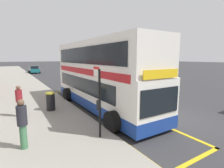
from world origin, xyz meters
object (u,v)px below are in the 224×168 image
pedestrian_further_back (19,100)px  litter_bin (51,101)px  bus_stop_sign (99,97)px  pedestrian_waiting_near_sign (22,122)px  parked_car_teal_kerbside (34,70)px  double_decker_bus (100,77)px

pedestrian_further_back → litter_bin: 1.77m
bus_stop_sign → pedestrian_waiting_near_sign: bus_stop_sign is taller
pedestrian_further_back → litter_bin: bearing=9.8°
parked_car_teal_kerbside → pedestrian_waiting_near_sign: 34.20m
pedestrian_further_back → parked_car_teal_kerbside: bearing=81.6°
pedestrian_waiting_near_sign → pedestrian_further_back: pedestrian_waiting_near_sign is taller
bus_stop_sign → pedestrian_waiting_near_sign: bearing=168.7°
double_decker_bus → pedestrian_waiting_near_sign: size_ratio=5.94×
double_decker_bus → bus_stop_sign: 4.64m
double_decker_bus → parked_car_teal_kerbside: double_decker_bus is taller
bus_stop_sign → litter_bin: bus_stop_sign is taller
pedestrian_further_back → litter_bin: size_ratio=1.55×
bus_stop_sign → parked_car_teal_kerbside: bus_stop_sign is taller
bus_stop_sign → litter_bin: size_ratio=2.58×
double_decker_bus → pedestrian_waiting_near_sign: 6.12m
double_decker_bus → pedestrian_further_back: double_decker_bus is taller
pedestrian_waiting_near_sign → litter_bin: (1.80, 4.15, -0.43)m
pedestrian_waiting_near_sign → pedestrian_further_back: (0.10, 3.85, -0.05)m
double_decker_bus → parked_car_teal_kerbside: 30.38m
double_decker_bus → bus_stop_sign: double_decker_bus is taller
bus_stop_sign → parked_car_teal_kerbside: 34.51m
bus_stop_sign → pedestrian_further_back: bus_stop_sign is taller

